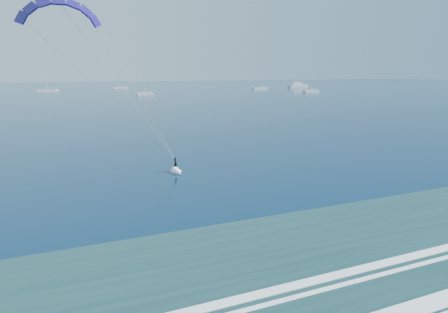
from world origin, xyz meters
name	(u,v)px	position (x,y,z in m)	size (l,w,h in m)	color
kitesurfer_rig	(125,92)	(-11.56, 32.70, 9.05)	(16.42, 7.85, 17.95)	yellow
motor_yacht	(298,85)	(138.94, 227.09, 1.53)	(14.05, 3.75, 5.93)	silver
sailboat_2	(47,91)	(-18.53, 233.83, 0.69)	(10.49, 2.40, 13.90)	silver
sailboat_3	(144,94)	(22.94, 180.75, 0.67)	(7.05, 2.40, 10.01)	silver
sailboat_4	(120,88)	(24.13, 256.19, 0.69)	(9.06, 2.40, 12.27)	silver
sailboat_5	(260,88)	(103.27, 215.51, 0.69)	(10.06, 2.40, 13.54)	silver
sailboat_6	(311,91)	(110.58, 172.14, 0.68)	(8.79, 2.40, 11.90)	silver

